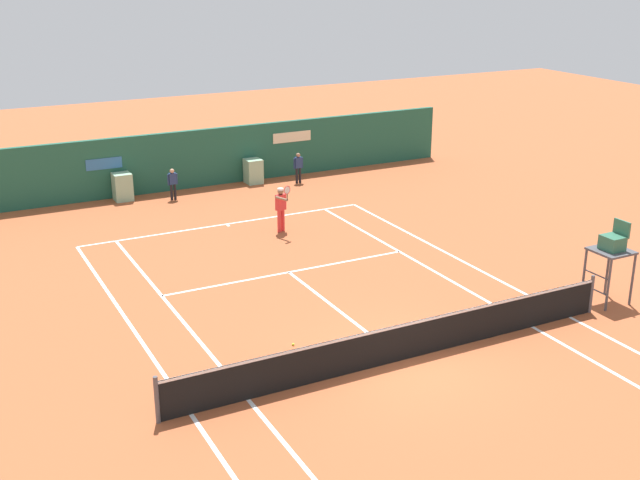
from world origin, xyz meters
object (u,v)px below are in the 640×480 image
at_px(ball_kid_left_post, 173,182).
at_px(tennis_ball_near_service_line, 293,344).
at_px(umpire_chair, 612,249).
at_px(ball_kid_right_post, 298,166).
at_px(player_on_baseline, 281,206).

distance_m(ball_kid_left_post, tennis_ball_near_service_line, 13.79).
relative_size(umpire_chair, ball_kid_right_post, 1.80).
xyz_separation_m(ball_kid_right_post, tennis_ball_near_service_line, (-6.79, -13.71, -0.72)).
height_order(ball_kid_left_post, tennis_ball_near_service_line, ball_kid_left_post).
distance_m(player_on_baseline, ball_kid_right_post, 6.51).
bearing_deg(umpire_chair, ball_kid_right_post, 8.01).
bearing_deg(ball_kid_right_post, umpire_chair, 100.73).
xyz_separation_m(player_on_baseline, ball_kid_left_post, (-2.16, 5.57, -0.23)).
height_order(ball_kid_left_post, ball_kid_right_post, ball_kid_right_post).
bearing_deg(umpire_chair, tennis_ball_near_service_line, 80.08).
bearing_deg(ball_kid_left_post, player_on_baseline, 108.37).
bearing_deg(tennis_ball_near_service_line, ball_kid_right_post, 63.66).
distance_m(umpire_chair, ball_kid_right_post, 15.45).
distance_m(player_on_baseline, tennis_ball_near_service_line, 8.88).
distance_m(ball_kid_left_post, ball_kid_right_post, 5.52).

